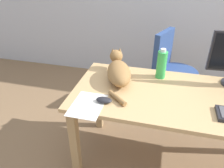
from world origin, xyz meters
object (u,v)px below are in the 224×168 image
at_px(office_chair, 171,79).
at_px(cat, 119,71).
at_px(computer_mouse, 104,100).
at_px(spray_bottle, 162,64).

height_order(office_chair, cat, office_chair).
bearing_deg(office_chair, cat, -122.15).
relative_size(office_chair, cat, 1.54).
relative_size(cat, computer_mouse, 5.33).
bearing_deg(spray_bottle, office_chair, 78.13).
distance_m(cat, computer_mouse, 0.33).
distance_m(office_chair, computer_mouse, 1.18).
xyz_separation_m(office_chair, cat, (-0.44, -0.70, 0.40)).
distance_m(office_chair, cat, 0.92).
xyz_separation_m(cat, spray_bottle, (0.32, 0.13, 0.03)).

